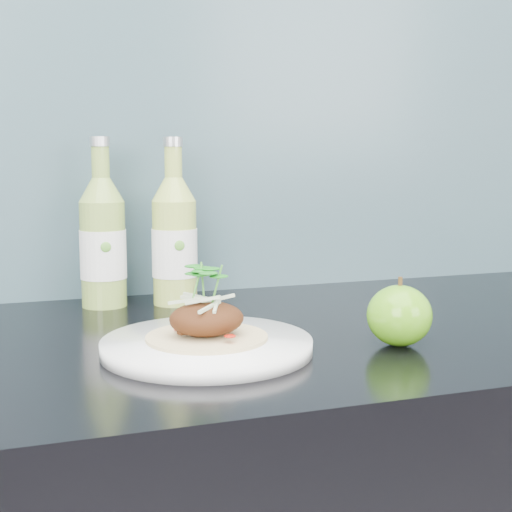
{
  "coord_description": "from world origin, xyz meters",
  "views": [
    {
      "loc": [
        -0.26,
        0.85,
        1.12
      ],
      "look_at": [
        0.02,
        1.67,
        1.0
      ],
      "focal_mm": 50.0,
      "sensor_mm": 36.0,
      "label": 1
    }
  ],
  "objects_px": {
    "green_apple": "(399,316)",
    "cider_bottle_left": "(103,243)",
    "dinner_plate": "(207,346)",
    "cider_bottle_right": "(174,241)"
  },
  "relations": [
    {
      "from": "green_apple",
      "to": "cider_bottle_left",
      "type": "height_order",
      "value": "cider_bottle_left"
    },
    {
      "from": "cider_bottle_right",
      "to": "cider_bottle_left",
      "type": "bearing_deg",
      "value": 155.72
    },
    {
      "from": "cider_bottle_left",
      "to": "green_apple",
      "type": "bearing_deg",
      "value": -44.91
    },
    {
      "from": "dinner_plate",
      "to": "cider_bottle_left",
      "type": "relative_size",
      "value": 0.97
    },
    {
      "from": "cider_bottle_left",
      "to": "cider_bottle_right",
      "type": "xyz_separation_m",
      "value": [
        0.1,
        -0.02,
        0.0
      ]
    },
    {
      "from": "green_apple",
      "to": "cider_bottle_left",
      "type": "relative_size",
      "value": 0.41
    },
    {
      "from": "dinner_plate",
      "to": "cider_bottle_right",
      "type": "relative_size",
      "value": 0.97
    },
    {
      "from": "dinner_plate",
      "to": "cider_bottle_right",
      "type": "bearing_deg",
      "value": 84.81
    },
    {
      "from": "dinner_plate",
      "to": "green_apple",
      "type": "xyz_separation_m",
      "value": [
        0.22,
        -0.04,
        0.03
      ]
    },
    {
      "from": "dinner_plate",
      "to": "cider_bottle_left",
      "type": "distance_m",
      "value": 0.32
    }
  ]
}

